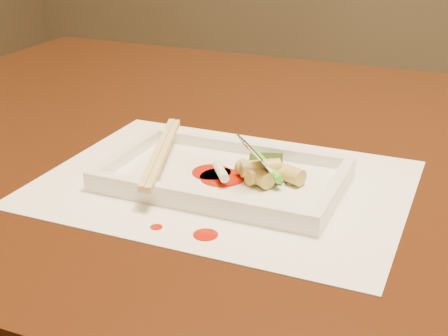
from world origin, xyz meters
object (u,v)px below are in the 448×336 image
at_px(placemat, 224,183).
at_px(chopstick_a, 158,151).
at_px(table, 298,214).
at_px(fork, 292,116).
at_px(plate_base, 224,180).

xyz_separation_m(placemat, chopstick_a, (-0.08, 0.00, 0.03)).
xyz_separation_m(table, placemat, (-0.05, -0.15, 0.10)).
relative_size(chopstick_a, fork, 1.47).
bearing_deg(chopstick_a, plate_base, 0.00).
distance_m(table, plate_base, 0.19).
height_order(chopstick_a, fork, fork).
distance_m(plate_base, fork, 0.11).
bearing_deg(table, placemat, -106.87).
bearing_deg(fork, plate_base, -165.58).
bearing_deg(plate_base, chopstick_a, 180.00).
relative_size(placemat, chopstick_a, 1.94).
xyz_separation_m(table, chopstick_a, (-0.13, -0.15, 0.13)).
relative_size(table, fork, 10.00).
xyz_separation_m(plate_base, fork, (0.07, 0.02, 0.08)).
bearing_deg(chopstick_a, placemat, 0.00).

